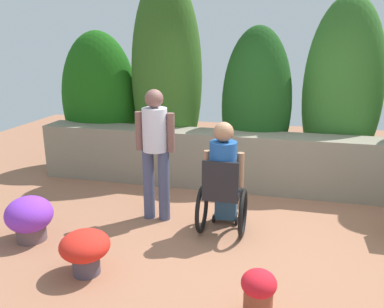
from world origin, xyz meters
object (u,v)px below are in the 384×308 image
(person_in_wheelchair, at_px, (223,182))
(flower_pot_red_accent, at_px, (85,249))
(person_standing_companion, at_px, (155,147))
(flower_pot_purple_near, at_px, (29,217))
(flower_pot_terracotta_by_wall, at_px, (259,291))

(person_in_wheelchair, relative_size, flower_pot_red_accent, 2.75)
(person_in_wheelchair, relative_size, person_standing_companion, 0.82)
(flower_pot_purple_near, height_order, flower_pot_terracotta_by_wall, flower_pot_purple_near)
(person_in_wheelchair, distance_m, person_standing_companion, 0.94)
(person_in_wheelchair, relative_size, flower_pot_terracotta_by_wall, 3.28)
(flower_pot_purple_near, distance_m, flower_pot_terracotta_by_wall, 2.68)
(flower_pot_terracotta_by_wall, height_order, flower_pot_red_accent, flower_pot_red_accent)
(person_standing_companion, height_order, flower_pot_red_accent, person_standing_companion)
(flower_pot_purple_near, xyz_separation_m, flower_pot_terracotta_by_wall, (2.59, -0.67, -0.05))
(person_in_wheelchair, distance_m, flower_pot_red_accent, 1.66)
(person_in_wheelchair, bearing_deg, flower_pot_terracotta_by_wall, -65.79)
(flower_pot_red_accent, bearing_deg, person_in_wheelchair, 45.83)
(person_standing_companion, xyz_separation_m, flower_pot_terracotta_by_wall, (1.39, -1.54, -0.72))
(person_in_wheelchair, xyz_separation_m, flower_pot_purple_near, (-2.06, -0.71, -0.35))
(person_standing_companion, height_order, flower_pot_terracotta_by_wall, person_standing_companion)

